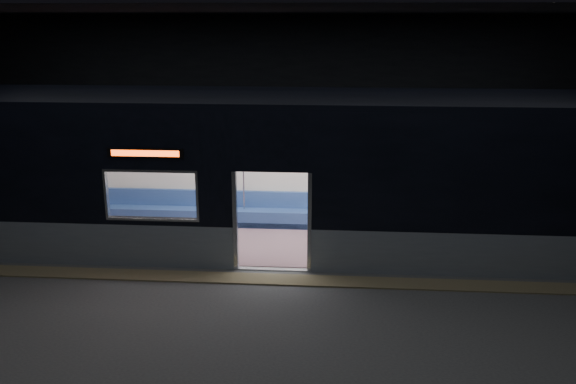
# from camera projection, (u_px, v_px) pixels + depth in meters

# --- Properties ---
(station_floor) EXTENTS (24.00, 14.00, 0.01)m
(station_floor) POSITION_uv_depth(u_px,v_px,m) (267.00, 293.00, 11.31)
(station_floor) COLOR #47494C
(station_floor) RESTS_ON ground
(station_envelope) EXTENTS (24.00, 14.00, 5.00)m
(station_envelope) POSITION_uv_depth(u_px,v_px,m) (265.00, 94.00, 10.29)
(station_envelope) COLOR black
(station_envelope) RESTS_ON station_floor
(tactile_strip) EXTENTS (22.80, 0.50, 0.03)m
(tactile_strip) POSITION_uv_depth(u_px,v_px,m) (270.00, 279.00, 11.83)
(tactile_strip) COLOR #8C7F59
(tactile_strip) RESTS_ON station_floor
(metro_car) EXTENTS (18.00, 3.04, 3.35)m
(metro_car) POSITION_uv_depth(u_px,v_px,m) (279.00, 164.00, 13.23)
(metro_car) COLOR #8893A2
(metro_car) RESTS_ON station_floor
(passenger) EXTENTS (0.39, 0.66, 1.32)m
(passenger) POSITION_uv_depth(u_px,v_px,m) (394.00, 200.00, 14.30)
(passenger) COLOR black
(passenger) RESTS_ON metro_car
(handbag) EXTENTS (0.25, 0.22, 0.12)m
(handbag) POSITION_uv_depth(u_px,v_px,m) (393.00, 208.00, 14.13)
(handbag) COLOR black
(handbag) RESTS_ON passenger
(transit_map) EXTENTS (0.89, 0.03, 0.58)m
(transit_map) POSITION_uv_depth(u_px,v_px,m) (361.00, 169.00, 14.47)
(transit_map) COLOR white
(transit_map) RESTS_ON metro_car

